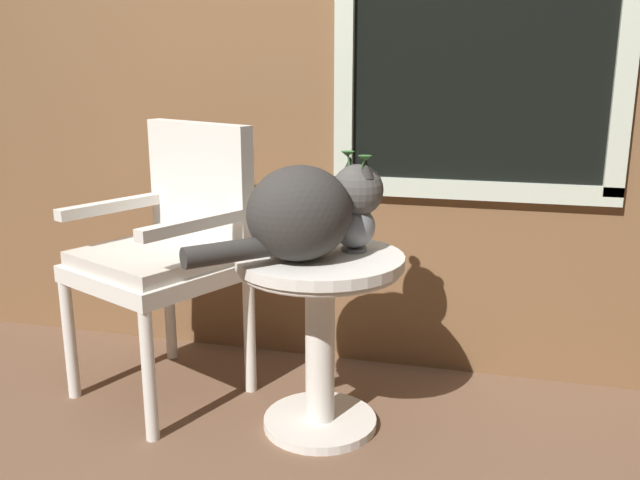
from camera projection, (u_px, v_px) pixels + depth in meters
ground_plane at (292, 448)px, 2.19m from camera, size 6.00×6.00×0.00m
back_wall at (350, 37)px, 2.55m from camera, size 4.00×0.07×2.60m
wicker_side_table at (320, 307)px, 2.22m from camera, size 0.54×0.54×0.61m
wicker_chair at (171, 243)px, 2.47m from camera, size 0.68×0.67×0.99m
cat at (306, 211)px, 2.10m from camera, size 0.52×0.53×0.31m
pewter_vase_with_ivy at (354, 223)px, 2.21m from camera, size 0.14×0.14×0.32m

